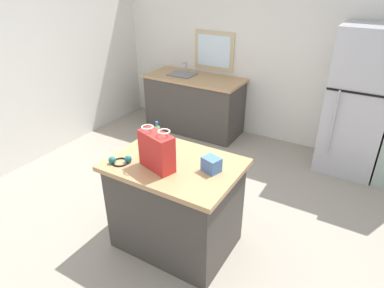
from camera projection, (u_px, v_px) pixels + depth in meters
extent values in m
plane|color=#9E9384|center=(182.00, 223.00, 3.61)|extent=(6.13, 6.13, 0.00)
cube|color=silver|center=(272.00, 54.00, 4.92)|extent=(5.11, 0.10, 2.62)
cube|color=#CCB78C|center=(214.00, 51.00, 5.31)|extent=(0.68, 0.04, 0.60)
cube|color=white|center=(214.00, 51.00, 5.29)|extent=(0.56, 0.02, 0.48)
cube|color=silver|center=(5.00, 70.00, 4.15)|extent=(0.10, 5.02, 2.62)
cube|color=#423D38|center=(176.00, 207.00, 3.17)|extent=(1.06, 0.75, 0.87)
cube|color=tan|center=(175.00, 165.00, 2.96)|extent=(1.14, 0.83, 0.04)
cube|color=#B7B7BC|center=(358.00, 103.00, 4.21)|extent=(0.71, 0.65, 1.86)
cube|color=black|center=(358.00, 93.00, 3.85)|extent=(0.70, 0.01, 0.02)
cylinder|color=#B7B7BC|center=(333.00, 123.00, 4.11)|extent=(0.02, 0.02, 0.84)
cube|color=#423D38|center=(194.00, 105.00, 5.50)|extent=(1.52, 0.64, 0.87)
cube|color=tan|center=(194.00, 78.00, 5.29)|extent=(1.56, 0.68, 0.04)
cube|color=slate|center=(182.00, 78.00, 5.41)|extent=(0.40, 0.32, 0.14)
cylinder|color=#B7B7BC|center=(187.00, 67.00, 5.45)|extent=(0.03, 0.03, 0.18)
cylinder|color=#B7B7BC|center=(184.00, 63.00, 5.36)|extent=(0.02, 0.14, 0.02)
cube|color=red|center=(157.00, 151.00, 2.80)|extent=(0.36, 0.23, 0.32)
torus|color=white|center=(147.00, 127.00, 2.74)|extent=(0.13, 0.13, 0.01)
torus|color=white|center=(164.00, 131.00, 2.67)|extent=(0.13, 0.13, 0.01)
cube|color=#4775B7|center=(211.00, 164.00, 2.80)|extent=(0.17, 0.15, 0.13)
cylinder|color=#4C9956|center=(157.00, 136.00, 3.22)|extent=(0.06, 0.06, 0.18)
cone|color=#4C9956|center=(157.00, 126.00, 3.17)|extent=(0.05, 0.05, 0.03)
cylinder|color=blue|center=(157.00, 123.00, 3.15)|extent=(0.03, 0.03, 0.02)
torus|color=black|center=(120.00, 162.00, 2.94)|extent=(0.21, 0.21, 0.01)
sphere|color=#19666B|center=(112.00, 160.00, 2.92)|extent=(0.06, 0.06, 0.06)
sphere|color=#19666B|center=(128.00, 159.00, 2.94)|extent=(0.06, 0.06, 0.06)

